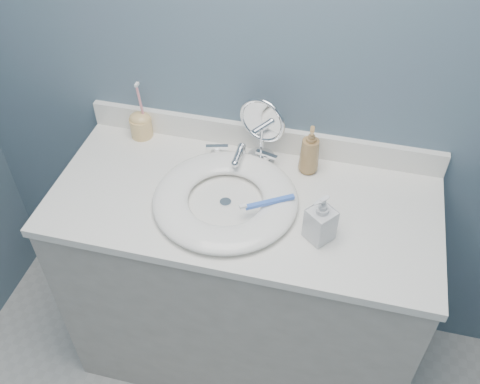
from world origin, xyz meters
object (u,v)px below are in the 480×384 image
(makeup_mirror, at_px, (262,127))
(soap_bottle_clear, at_px, (321,218))
(toothbrush_holder, at_px, (141,124))
(soap_bottle_amber, at_px, (310,150))

(makeup_mirror, height_order, soap_bottle_clear, makeup_mirror)
(makeup_mirror, distance_m, toothbrush_holder, 0.44)
(soap_bottle_amber, height_order, soap_bottle_clear, soap_bottle_amber)
(soap_bottle_amber, bearing_deg, soap_bottle_clear, -79.85)
(makeup_mirror, relative_size, soap_bottle_clear, 1.49)
(makeup_mirror, relative_size, soap_bottle_amber, 1.38)
(makeup_mirror, bearing_deg, toothbrush_holder, -166.97)
(soap_bottle_amber, relative_size, soap_bottle_clear, 1.08)
(soap_bottle_clear, height_order, toothbrush_holder, toothbrush_holder)
(soap_bottle_amber, xyz_separation_m, toothbrush_holder, (-0.60, 0.04, -0.04))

